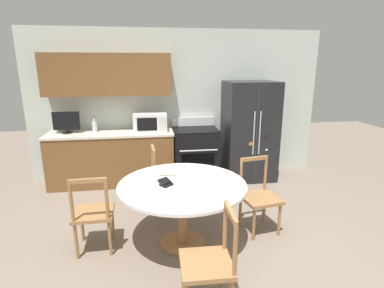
{
  "coord_description": "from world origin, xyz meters",
  "views": [
    {
      "loc": [
        -0.53,
        -2.75,
        2.0
      ],
      "look_at": [
        0.04,
        1.15,
        0.95
      ],
      "focal_mm": 28.0,
      "sensor_mm": 36.0,
      "label": 1
    }
  ],
  "objects_px": {
    "dining_chair_near": "(210,263)",
    "dining_chair_far": "(165,178)",
    "refrigerator": "(249,131)",
    "countertop_tv": "(66,122)",
    "microwave": "(150,122)",
    "wallet": "(165,183)",
    "dining_chair_left": "(93,214)",
    "candle_glass": "(192,187)",
    "dining_chair_right": "(259,197)",
    "counter_bottle": "(95,126)",
    "oven_range": "(195,154)"
  },
  "relations": [
    {
      "from": "counter_bottle",
      "to": "dining_chair_far",
      "type": "xyz_separation_m",
      "value": [
        1.1,
        -1.1,
        -0.56
      ]
    },
    {
      "from": "candle_glass",
      "to": "dining_chair_far",
      "type": "bearing_deg",
      "value": 100.03
    },
    {
      "from": "counter_bottle",
      "to": "microwave",
      "type": "bearing_deg",
      "value": -2.64
    },
    {
      "from": "dining_chair_near",
      "to": "dining_chair_far",
      "type": "xyz_separation_m",
      "value": [
        -0.24,
        1.94,
        0.0
      ]
    },
    {
      "from": "countertop_tv",
      "to": "dining_chair_far",
      "type": "relative_size",
      "value": 0.47
    },
    {
      "from": "dining_chair_far",
      "to": "wallet",
      "type": "relative_size",
      "value": 5.2
    },
    {
      "from": "microwave",
      "to": "wallet",
      "type": "relative_size",
      "value": 3.22
    },
    {
      "from": "oven_range",
      "to": "dining_chair_near",
      "type": "bearing_deg",
      "value": -96.75
    },
    {
      "from": "dining_chair_left",
      "to": "oven_range",
      "type": "bearing_deg",
      "value": 52.14
    },
    {
      "from": "oven_range",
      "to": "dining_chair_left",
      "type": "distance_m",
      "value": 2.42
    },
    {
      "from": "dining_chair_far",
      "to": "candle_glass",
      "type": "bearing_deg",
      "value": 6.48
    },
    {
      "from": "microwave",
      "to": "dining_chair_near",
      "type": "bearing_deg",
      "value": -81.94
    },
    {
      "from": "dining_chair_near",
      "to": "dining_chair_right",
      "type": "relative_size",
      "value": 1.0
    },
    {
      "from": "dining_chair_left",
      "to": "candle_glass",
      "type": "relative_size",
      "value": 10.14
    },
    {
      "from": "refrigerator",
      "to": "candle_glass",
      "type": "height_order",
      "value": "refrigerator"
    },
    {
      "from": "refrigerator",
      "to": "microwave",
      "type": "xyz_separation_m",
      "value": [
        -1.73,
        0.09,
        0.19
      ]
    },
    {
      "from": "dining_chair_right",
      "to": "dining_chair_left",
      "type": "relative_size",
      "value": 1.0
    },
    {
      "from": "oven_range",
      "to": "dining_chair_left",
      "type": "relative_size",
      "value": 1.2
    },
    {
      "from": "counter_bottle",
      "to": "candle_glass",
      "type": "bearing_deg",
      "value": -60.09
    },
    {
      "from": "dining_chair_near",
      "to": "dining_chair_left",
      "type": "bearing_deg",
      "value": 48.86
    },
    {
      "from": "counter_bottle",
      "to": "countertop_tv",
      "type": "bearing_deg",
      "value": -177.25
    },
    {
      "from": "candle_glass",
      "to": "wallet",
      "type": "bearing_deg",
      "value": 143.94
    },
    {
      "from": "countertop_tv",
      "to": "dining_chair_near",
      "type": "distance_m",
      "value": 3.57
    },
    {
      "from": "microwave",
      "to": "refrigerator",
      "type": "bearing_deg",
      "value": -2.91
    },
    {
      "from": "dining_chair_near",
      "to": "wallet",
      "type": "relative_size",
      "value": 5.2
    },
    {
      "from": "dining_chair_far",
      "to": "wallet",
      "type": "xyz_separation_m",
      "value": [
        -0.05,
        -0.99,
        0.33
      ]
    },
    {
      "from": "oven_range",
      "to": "wallet",
      "type": "bearing_deg",
      "value": -107.8
    },
    {
      "from": "refrigerator",
      "to": "microwave",
      "type": "relative_size",
      "value": 3.09
    },
    {
      "from": "oven_range",
      "to": "candle_glass",
      "type": "distance_m",
      "value": 2.25
    },
    {
      "from": "countertop_tv",
      "to": "dining_chair_right",
      "type": "relative_size",
      "value": 0.47
    },
    {
      "from": "counter_bottle",
      "to": "dining_chair_left",
      "type": "bearing_deg",
      "value": -82.53
    },
    {
      "from": "counter_bottle",
      "to": "dining_chair_near",
      "type": "relative_size",
      "value": 0.29
    },
    {
      "from": "countertop_tv",
      "to": "dining_chair_left",
      "type": "distance_m",
      "value": 2.23
    },
    {
      "from": "dining_chair_near",
      "to": "dining_chair_right",
      "type": "xyz_separation_m",
      "value": [
        0.85,
        1.14,
        0.0
      ]
    },
    {
      "from": "counter_bottle",
      "to": "candle_glass",
      "type": "xyz_separation_m",
      "value": [
        1.31,
        -2.28,
        -0.22
      ]
    },
    {
      "from": "refrigerator",
      "to": "wallet",
      "type": "distance_m",
      "value": 2.53
    },
    {
      "from": "microwave",
      "to": "candle_glass",
      "type": "xyz_separation_m",
      "value": [
        0.39,
        -2.24,
        -0.27
      ]
    },
    {
      "from": "microwave",
      "to": "candle_glass",
      "type": "height_order",
      "value": "microwave"
    },
    {
      "from": "countertop_tv",
      "to": "dining_chair_far",
      "type": "height_order",
      "value": "countertop_tv"
    },
    {
      "from": "candle_glass",
      "to": "wallet",
      "type": "distance_m",
      "value": 0.32
    },
    {
      "from": "countertop_tv",
      "to": "candle_glass",
      "type": "xyz_separation_m",
      "value": [
        1.75,
        -2.26,
        -0.31
      ]
    },
    {
      "from": "microwave",
      "to": "wallet",
      "type": "distance_m",
      "value": 2.07
    },
    {
      "from": "dining_chair_far",
      "to": "refrigerator",
      "type": "bearing_deg",
      "value": 118.53
    },
    {
      "from": "countertop_tv",
      "to": "wallet",
      "type": "height_order",
      "value": "countertop_tv"
    },
    {
      "from": "wallet",
      "to": "dining_chair_left",
      "type": "bearing_deg",
      "value": 175.96
    },
    {
      "from": "countertop_tv",
      "to": "dining_chair_far",
      "type": "bearing_deg",
      "value": -35.11
    },
    {
      "from": "refrigerator",
      "to": "dining_chair_left",
      "type": "distance_m",
      "value": 3.08
    },
    {
      "from": "dining_chair_near",
      "to": "candle_glass",
      "type": "xyz_separation_m",
      "value": [
        -0.04,
        0.76,
        0.34
      ]
    },
    {
      "from": "refrigerator",
      "to": "dining_chair_far",
      "type": "bearing_deg",
      "value": -147.92
    },
    {
      "from": "countertop_tv",
      "to": "counter_bottle",
      "type": "height_order",
      "value": "countertop_tv"
    }
  ]
}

